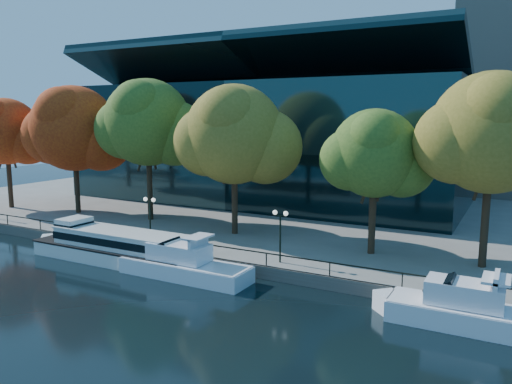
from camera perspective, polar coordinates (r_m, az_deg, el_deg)
The scene contains 15 objects.
ground at distance 40.98m, azimuth -13.67°, elevation -8.72°, with size 160.00×160.00×0.00m, color black.
promenade at distance 71.35m, azimuth 6.19°, elevation -0.65°, with size 90.00×67.08×1.00m.
railing at distance 42.83m, azimuth -10.85°, elevation -5.17°, with size 88.20×0.08×0.99m.
convention_building at distance 67.95m, azimuth 1.69°, elevation 5.72°, with size 50.00×24.57×21.43m.
tour_boat at distance 43.88m, azimuth -16.27°, elevation -5.78°, with size 17.11×3.82×3.25m.
cruiser_near at distance 38.59m, azimuth -8.68°, elevation -8.05°, with size 11.60×2.99×3.36m.
cruiser_far at distance 31.92m, azimuth 22.67°, elevation -12.21°, with size 10.54×2.92×3.44m.
tree_0 at distance 66.83m, azimuth -26.62°, elevation 6.06°, with size 9.92×8.13×13.18m.
tree_1 at distance 60.09m, azimuth -20.01°, elevation 6.65°, with size 12.02×9.86×14.46m.
tree_2 at distance 53.80m, azimuth -12.17°, elevation 7.57°, with size 11.40×9.35×14.94m.
tree_3 at distance 46.20m, azimuth -2.34°, elevation 6.34°, with size 11.54×9.46×14.00m.
tree_4 at distance 40.54m, azimuth 13.57°, elevation 4.08°, with size 8.81×7.22×11.68m.
tree_5 at distance 39.48m, azimuth 25.55°, elevation 5.85°, with size 10.95×8.98×14.29m.
lamp_1 at distance 44.68m, azimuth -12.06°, elevation -1.94°, with size 1.26×0.36×4.03m.
lamp_2 at distance 37.85m, azimuth 2.80°, elevation -3.70°, with size 1.26×0.36×4.03m.
Camera 1 is at (26.43, -28.86, 12.18)m, focal length 35.00 mm.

